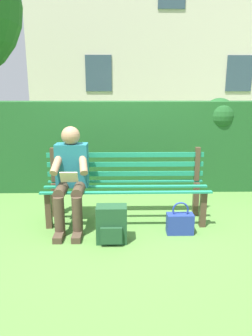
{
  "coord_description": "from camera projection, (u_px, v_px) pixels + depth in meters",
  "views": [
    {
      "loc": [
        0.07,
        3.6,
        1.6
      ],
      "look_at": [
        0.0,
        0.1,
        0.71
      ],
      "focal_mm": 32.89,
      "sensor_mm": 36.0,
      "label": 1
    }
  ],
  "objects": [
    {
      "name": "backpack",
      "position": [
        112.0,
        224.0,
        3.3
      ],
      "size": [
        0.33,
        0.26,
        0.41
      ],
      "color": "#1E4728",
      "rests_on": "ground"
    },
    {
      "name": "person_seated",
      "position": [
        71.0,
        175.0,
        3.61
      ],
      "size": [
        0.44,
        0.73,
        1.19
      ],
      "color": "#1E6672",
      "rests_on": "ground"
    },
    {
      "name": "handbag",
      "position": [
        180.0,
        223.0,
        3.51
      ],
      "size": [
        0.3,
        0.14,
        0.38
      ],
      "color": "navy",
      "rests_on": "ground"
    },
    {
      "name": "park_bench",
      "position": [
        126.0,
        183.0,
        3.85
      ],
      "size": [
        2.0,
        0.51,
        0.9
      ],
      "color": "#4C3828",
      "rests_on": "ground"
    },
    {
      "name": "ground",
      "position": [
        126.0,
        221.0,
        3.88
      ],
      "size": [
        60.0,
        60.0,
        0.0
      ],
      "primitive_type": "plane",
      "color": "#517F38"
    },
    {
      "name": "hedge_backdrop",
      "position": [
        112.0,
        144.0,
        5.06
      ],
      "size": [
        5.8,
        0.66,
        1.49
      ],
      "color": "#1E5123",
      "rests_on": "ground"
    },
    {
      "name": "building_facade",
      "position": [
        164.0,
        29.0,
        11.79
      ],
      "size": [
        9.75,
        3.32,
        7.74
      ],
      "color": "beige",
      "rests_on": "ground"
    }
  ]
}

